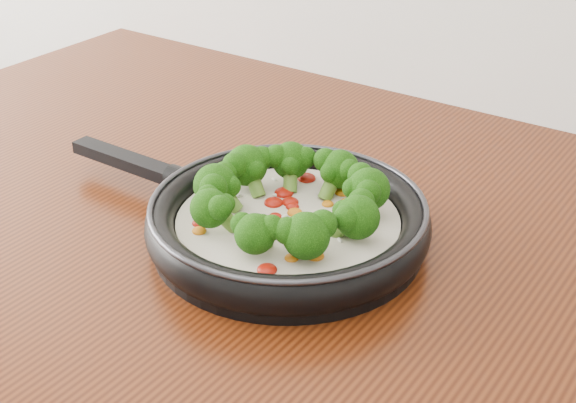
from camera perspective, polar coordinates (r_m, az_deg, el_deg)
The scene contains 1 object.
skillet at distance 0.83m, azimuth -0.13°, elevation -1.10°, with size 0.46×0.29×0.08m.
Camera 1 is at (0.29, 0.46, 1.34)m, focal length 50.33 mm.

